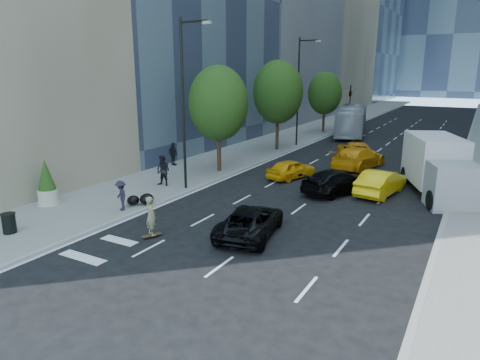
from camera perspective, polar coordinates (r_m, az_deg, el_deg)
The scene contains 23 objects.
ground at distance 20.21m, azimuth 0.93°, elevation -6.54°, with size 160.00×160.00×0.00m, color black.
sidewalk_left at distance 50.45m, azimuth 8.31°, elevation 6.15°, with size 6.00×120.00×0.15m, color slate.
lamp_near at distance 25.70m, azimuth -7.31°, elevation 11.16°, with size 2.13×0.22×10.00m.
lamp_far at distance 41.54m, azimuth 8.00°, elevation 12.36°, with size 2.13×0.22×10.00m.
tree_near at distance 30.37m, azimuth -2.90°, elevation 10.16°, with size 4.20×4.20×7.46m.
tree_mid at distance 39.14m, azimuth 5.10°, elevation 11.59°, with size 4.50×4.50×7.99m.
tree_far at distance 51.28m, azimuth 11.24°, elevation 11.28°, with size 3.90×3.90×6.92m.
traffic_signal at distance 58.72m, azimuth 14.51°, elevation 11.09°, with size 2.48×0.53×5.20m.
skateboarder at distance 19.33m, azimuth -11.79°, elevation -5.05°, with size 0.65×0.42×1.78m, color #817650.
black_sedan_lincoln at distance 19.27m, azimuth 1.41°, elevation -5.51°, with size 2.20×4.77×1.32m, color black.
black_sedan_mercedes at distance 26.42m, azimuth 12.84°, elevation -0.20°, with size 2.02×4.96×1.44m, color black.
taxi_a at distance 29.54m, azimuth 6.84°, elevation 1.48°, with size 1.55×3.85×1.31m, color #ECA30C.
taxi_b at distance 26.83m, azimuth 18.27°, elevation -0.28°, with size 1.60×4.58×1.51m, color gold.
taxi_c at distance 36.24m, azimuth 15.17°, elevation 3.70°, with size 2.62×5.68×1.58m, color orange.
taxi_d at distance 33.64m, azimuth 15.54°, elevation 2.91°, with size 2.27×5.58×1.62m, color orange.
city_bus at distance 50.73m, azimuth 14.67°, elevation 7.69°, with size 2.79×11.92×3.32m, color #B3B4BA.
box_truck at distance 27.79m, azimuth 24.90°, elevation 1.65°, with size 5.03×7.52×3.39m.
pedestrian_a at distance 27.22m, azimuth -10.21°, elevation 1.23°, with size 0.94×0.73×1.94m, color black.
pedestrian_b at distance 33.04m, azimuth -8.88°, elevation 3.45°, with size 1.03×0.43×1.76m, color black.
pedestrian_c at distance 22.96m, azimuth -15.58°, elevation -2.01°, with size 1.02×0.59×1.58m, color black.
trash_can at distance 21.80m, azimuth -28.43°, elevation -5.13°, with size 0.58×0.58×0.87m, color black.
planter_shrub at distance 25.23m, azimuth -24.39°, elevation -0.37°, with size 1.05×1.05×2.51m.
garbage_bags at distance 23.76m, azimuth -13.02°, elevation -2.56°, with size 1.24×1.19×0.61m.
Camera 1 is at (9.00, -16.58, 7.25)m, focal length 32.00 mm.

